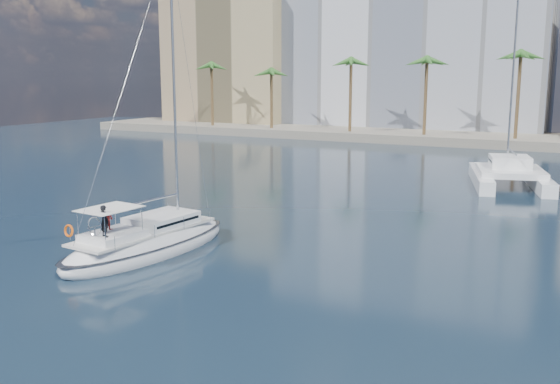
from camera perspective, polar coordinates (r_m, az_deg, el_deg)
The scene contains 9 objects.
ground at distance 32.25m, azimuth -2.93°, elevation -5.92°, with size 160.00×160.00×0.00m, color black.
quay at distance 89.52m, azimuth 16.96°, elevation 4.73°, with size 120.00×14.00×1.20m, color gray.
building_modern at distance 103.57m, azimuth 11.89°, elevation 13.14°, with size 42.00×16.00×28.00m, color silver.
building_tan_left at distance 111.68m, azimuth -4.07°, elevation 11.61°, with size 22.00×14.00×22.00m, color tan.
palm_left at distance 97.27m, azimuth -3.66°, elevation 11.32°, with size 3.60×3.60×12.30m.
palm_centre at distance 85.18m, azimuth 16.84°, elevation 10.98°, with size 3.60×3.60×12.30m.
main_sloop at distance 33.46m, azimuth -11.97°, elevation -4.61°, with size 4.76×11.58×16.72m.
catamaran at distance 55.71m, azimuth 20.23°, elevation 1.70°, with size 8.31×12.41×16.64m.
seagull at distance 37.09m, azimuth -12.41°, elevation -2.37°, with size 1.07×0.46×0.20m.
Camera 1 is at (15.45, -26.76, 9.23)m, focal length 40.00 mm.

